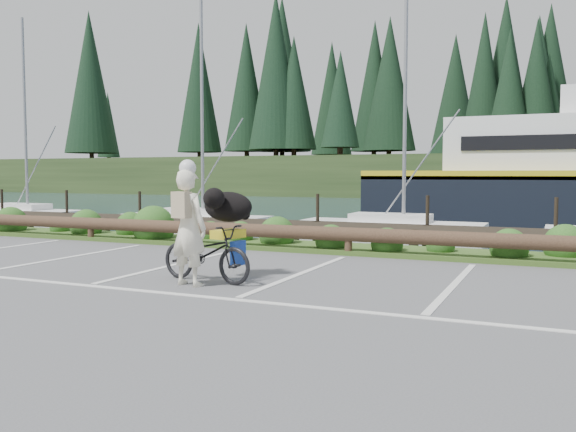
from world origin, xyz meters
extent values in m
plane|color=#505052|center=(0.00, 0.00, 0.00)|extent=(72.00, 72.00, 0.00)
plane|color=#1A313F|center=(0.00, 48.00, -1.20)|extent=(160.00, 160.00, 0.00)
cube|color=#3D5B21|center=(0.00, 5.30, 0.05)|extent=(34.00, 1.60, 0.10)
imported|color=black|center=(-1.10, 0.68, 0.46)|extent=(1.84, 0.89, 0.93)
imported|color=white|center=(-1.17, 0.27, 0.90)|extent=(0.72, 0.53, 1.81)
ellipsoid|color=black|center=(-1.01, 1.24, 1.18)|extent=(0.57, 0.94, 0.51)
camera|label=1|loc=(4.05, -7.67, 1.74)|focal=38.00mm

